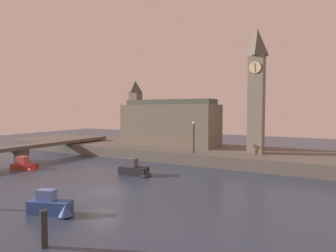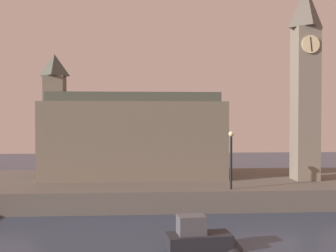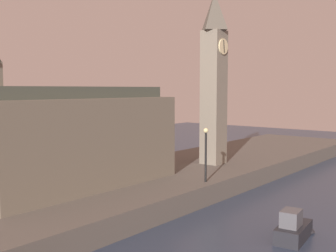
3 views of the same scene
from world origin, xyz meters
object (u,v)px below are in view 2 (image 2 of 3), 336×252
(parliament_hall, at_px, (131,136))
(streetlamp, at_px, (231,153))
(boat_barge_dark, at_px, (204,239))
(clock_tower, at_px, (305,79))

(parliament_hall, distance_m, streetlamp, 9.63)
(parliament_hall, height_order, boat_barge_dark, parliament_hall)
(parliament_hall, distance_m, boat_barge_dark, 15.76)
(clock_tower, distance_m, parliament_hall, 14.90)
(streetlamp, bearing_deg, clock_tower, 29.13)
(parliament_hall, xyz_separation_m, boat_barge_dark, (3.96, -14.62, -4.34))
(clock_tower, relative_size, parliament_hall, 1.04)
(clock_tower, height_order, parliament_hall, clock_tower)
(parliament_hall, relative_size, boat_barge_dark, 3.86)
(streetlamp, bearing_deg, boat_barge_dark, -111.04)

